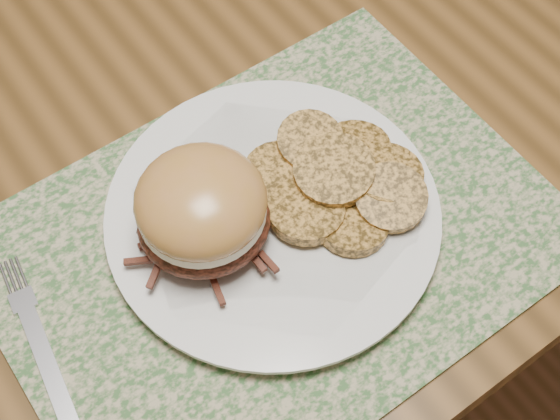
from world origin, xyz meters
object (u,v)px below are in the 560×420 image
object	(u,v)px
dining_table	(179,83)
fork	(40,345)
dinner_plate	(273,215)
pork_sandwich	(202,210)

from	to	relation	value
dining_table	fork	world-z (taller)	fork
dinner_plate	fork	size ratio (longest dim) A/B	1.57
dinner_plate	pork_sandwich	xyz separation A→B (m)	(-0.06, 0.01, 0.05)
dining_table	dinner_plate	bearing A→B (deg)	-100.48
dining_table	dinner_plate	distance (m)	0.26
fork	pork_sandwich	bearing A→B (deg)	8.10
dining_table	fork	bearing A→B (deg)	-138.11
dining_table	fork	size ratio (longest dim) A/B	9.03
dinner_plate	fork	world-z (taller)	dinner_plate
dining_table	dinner_plate	world-z (taller)	dinner_plate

